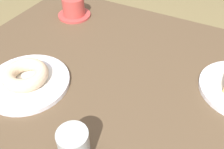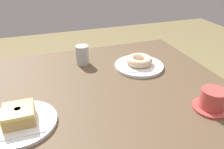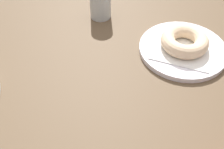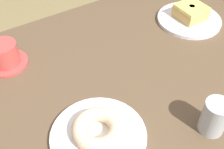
# 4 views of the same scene
# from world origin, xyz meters

# --- Properties ---
(table) EXTENTS (1.03, 0.83, 0.71)m
(table) POSITION_xyz_m (0.00, 0.00, 0.63)
(table) COLOR brown
(table) RESTS_ON ground_plane
(plate_sugar_ring) EXTENTS (0.22, 0.22, 0.01)m
(plate_sugar_ring) POSITION_xyz_m (0.23, 0.11, 0.72)
(plate_sugar_ring) COLOR white
(plate_sugar_ring) RESTS_ON table
(napkin_sugar_ring) EXTENTS (0.17, 0.17, 0.00)m
(napkin_sugar_ring) POSITION_xyz_m (0.23, 0.11, 0.72)
(napkin_sugar_ring) COLOR white
(napkin_sugar_ring) RESTS_ON plate_sugar_ring
(donut_sugar_ring) EXTENTS (0.12, 0.12, 0.04)m
(donut_sugar_ring) POSITION_xyz_m (0.23, 0.11, 0.74)
(donut_sugar_ring) COLOR beige
(donut_sugar_ring) RESTS_ON napkin_sugar_ring
(plate_glazed_square) EXTENTS (0.22, 0.22, 0.01)m
(plate_glazed_square) POSITION_xyz_m (-0.28, -0.12, 0.72)
(plate_glazed_square) COLOR white
(plate_glazed_square) RESTS_ON table
(napkin_glazed_square) EXTENTS (0.15, 0.15, 0.00)m
(napkin_glazed_square) POSITION_xyz_m (-0.28, -0.12, 0.72)
(napkin_glazed_square) COLOR white
(napkin_glazed_square) RESTS_ON plate_glazed_square
(donut_glazed_square) EXTENTS (0.09, 0.09, 0.05)m
(donut_glazed_square) POSITION_xyz_m (-0.28, -0.12, 0.75)
(donut_glazed_square) COLOR tan
(donut_glazed_square) RESTS_ON napkin_glazed_square
(coffee_cup) EXTENTS (0.12, 0.12, 0.07)m
(coffee_cup) POSITION_xyz_m (0.32, -0.25, 0.74)
(coffee_cup) COLOR #BE4440
(coffee_cup) RESTS_ON table
(sugar_jar) EXTENTS (0.06, 0.06, 0.09)m
(sugar_jar) POSITION_xyz_m (-0.01, 0.23, 0.75)
(sugar_jar) COLOR #AEB6B7
(sugar_jar) RESTS_ON table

